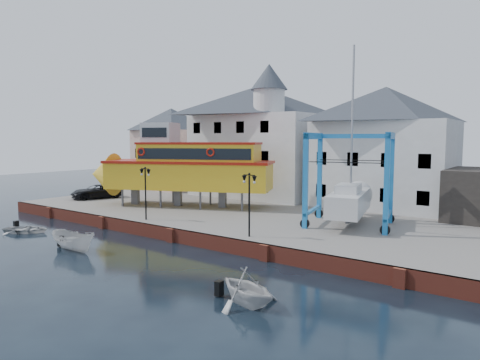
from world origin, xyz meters
The scene contains 14 objects.
ground centered at (0.00, 0.00, 0.00)m, with size 140.00×140.00×0.00m, color black.
hardstanding centered at (0.00, 11.00, 0.50)m, with size 44.00×22.00×1.00m, color slate.
quay_wall centered at (0.00, 0.10, 0.50)m, with size 44.00×0.47×1.00m.
building_pink centered at (-18.00, 18.00, 6.15)m, with size 8.00×7.00×10.30m.
building_white_main centered at (-4.87, 18.39, 7.34)m, with size 14.00×8.30×14.00m.
building_white_right centered at (9.00, 19.00, 6.60)m, with size 12.00×8.00×11.20m.
lamp_post_left centered at (-4.00, 1.20, 4.17)m, with size 1.12×0.32×4.20m.
lamp_post_right centered at (6.00, 1.20, 4.17)m, with size 1.12×0.32×4.20m.
tour_boat centered at (-6.98, 7.87, 4.73)m, with size 18.38×11.09×7.90m.
travel_lift centered at (9.69, 9.30, 3.20)m, with size 7.05×8.98×13.16m.
van centered at (-17.76, 6.35, 1.73)m, with size 2.42×5.25×1.46m, color black.
motorboat_a centered at (-3.53, -5.48, 0.00)m, with size 1.48×3.94×1.52m, color silver.
motorboat_c centered at (11.11, -6.26, 0.00)m, with size 2.89×3.34×1.76m, color silver.
motorboat_d centered at (-11.57, -4.52, 0.00)m, with size 2.48×3.47×0.72m, color silver.
Camera 1 is at (21.80, -21.37, 7.37)m, focal length 32.00 mm.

